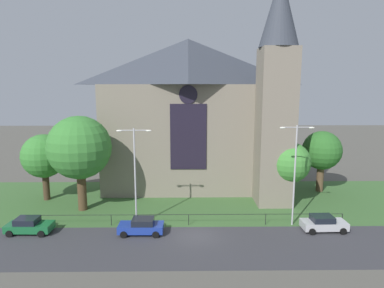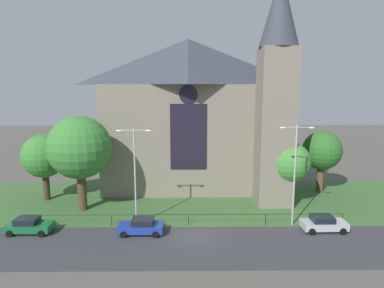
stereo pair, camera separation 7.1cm
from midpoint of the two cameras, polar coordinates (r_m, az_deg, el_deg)
The scene contains 14 objects.
ground at distance 41.42m, azimuth 0.29°, elevation -9.55°, with size 160.00×160.00×0.00m, color #56544C.
road_asphalt at distance 30.36m, azimuth 0.72°, elevation -17.05°, with size 120.00×8.00×0.01m, color #38383D.
grass_verge at distance 39.54m, azimuth 0.35°, elevation -10.50°, with size 120.00×20.00×0.01m, color #3D6633.
church_building at distance 45.50m, azimuth 0.28°, elevation 5.44°, with size 23.20×16.20×26.00m.
iron_railing at distance 34.05m, azimuth -0.63°, elevation -12.18°, with size 31.04×0.07×1.13m.
tree_left_far at distance 43.96m, azimuth -24.05°, elevation -1.94°, with size 5.27×5.27×8.12m.
tree_right_far at distance 46.67m, azimuth 21.28°, elevation -1.11°, with size 5.06×5.06×8.04m.
tree_left_near at distance 38.50m, azimuth -18.75°, elevation -0.65°, with size 6.95×6.95×10.63m.
tree_right_near at distance 40.12m, azimuth 16.35°, elevation -3.11°, with size 4.72×4.72×7.45m.
streetlamp_near at distance 32.80m, azimuth -9.81°, elevation -3.78°, with size 3.37×0.26×9.82m.
streetlamp_far at distance 34.00m, azimuth 17.18°, elevation -3.36°, with size 3.37×0.26×10.08m.
parked_car_green at distance 35.93m, azimuth -26.16°, elevation -12.41°, with size 4.23×2.09×1.51m.
parked_car_blue at distance 32.63m, azimuth -8.70°, elevation -13.74°, with size 4.22×2.06×1.51m.
parked_car_silver at distance 35.24m, azimuth 21.52°, elevation -12.51°, with size 4.23×2.09×1.51m.
Camera 1 is at (-0.76, -29.09, 13.69)m, focal length 31.17 mm.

